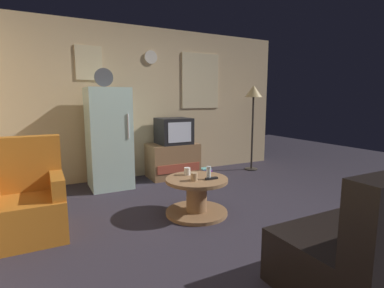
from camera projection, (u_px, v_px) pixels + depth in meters
ground_plane at (228, 224)px, 3.15m from camera, size 12.00×12.00×0.00m
wall_with_art at (150, 103)px, 5.11m from camera, size 5.20×0.12×2.53m
fridge at (109, 138)px, 4.40m from camera, size 0.60×0.62×1.77m
tv_stand at (173, 160)px, 5.06m from camera, size 0.84×0.53×0.58m
crt_tv at (174, 131)px, 5.00m from camera, size 0.54×0.51×0.44m
standing_lamp at (253, 98)px, 5.42m from camera, size 0.32×0.32×1.59m
coffee_table at (197, 196)px, 3.41m from camera, size 0.72×0.72×0.43m
wine_glass at (209, 173)px, 3.32m from camera, size 0.05×0.05×0.15m
mug_ceramic_white at (187, 171)px, 3.52m from camera, size 0.08×0.08×0.09m
mug_ceramic_tan at (194, 177)px, 3.26m from camera, size 0.08×0.08×0.09m
remote_control at (211, 178)px, 3.33m from camera, size 0.15×0.05×0.02m
armchair at (27, 202)px, 2.86m from camera, size 0.68×0.68×0.96m
book_stack at (205, 172)px, 5.20m from camera, size 0.22×0.18×0.12m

